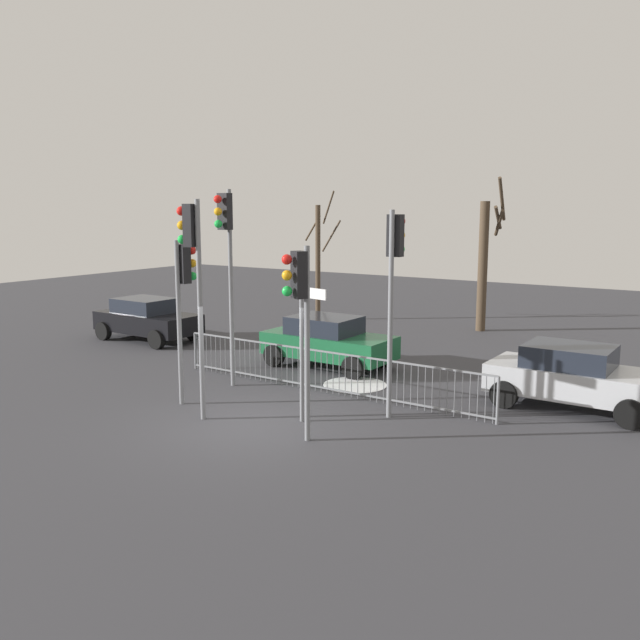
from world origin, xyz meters
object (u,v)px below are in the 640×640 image
(traffic_light_rear_left, at_px, (183,285))
(traffic_light_mid_left, at_px, (226,244))
(bare_tree_left, at_px, (484,261))
(bare_tree_centre, at_px, (319,259))
(traffic_light_rear_right, at_px, (394,267))
(car_black_trailing, at_px, (147,318))
(car_silver_near, at_px, (573,376))
(direction_sign_post, at_px, (304,341))
(traffic_light_mid_right, at_px, (193,260))
(traffic_light_foreground_left, at_px, (300,300))
(car_green_mid, at_px, (328,341))

(traffic_light_rear_left, height_order, traffic_light_mid_left, traffic_light_mid_left)
(traffic_light_rear_left, relative_size, bare_tree_left, 0.68)
(traffic_light_mid_left, relative_size, bare_tree_centre, 0.96)
(traffic_light_mid_left, relative_size, traffic_light_rear_right, 1.11)
(bare_tree_left, distance_m, bare_tree_centre, 6.67)
(traffic_light_mid_left, height_order, bare_tree_left, bare_tree_left)
(traffic_light_rear_left, relative_size, traffic_light_mid_left, 0.76)
(car_black_trailing, xyz_separation_m, car_silver_near, (14.34, -0.34, 0.00))
(traffic_light_rear_right, xyz_separation_m, direction_sign_post, (-1.39, -1.44, -1.55))
(car_silver_near, bearing_deg, traffic_light_rear_left, -148.85)
(traffic_light_mid_right, distance_m, car_silver_near, 8.96)
(traffic_light_mid_left, bearing_deg, car_black_trailing, -25.83)
(traffic_light_foreground_left, xyz_separation_m, bare_tree_centre, (-7.78, 12.57, -0.33))
(traffic_light_rear_right, relative_size, bare_tree_centre, 0.87)
(car_green_mid, height_order, bare_tree_centre, bare_tree_centre)
(car_green_mid, bearing_deg, traffic_light_mid_left, -104.73)
(direction_sign_post, distance_m, bare_tree_left, 12.73)
(traffic_light_foreground_left, relative_size, bare_tree_centre, 0.74)
(traffic_light_foreground_left, height_order, car_black_trailing, traffic_light_foreground_left)
(car_green_mid, height_order, bare_tree_left, bare_tree_left)
(traffic_light_mid_left, height_order, bare_tree_centre, bare_tree_centre)
(traffic_light_rear_left, distance_m, car_green_mid, 5.41)
(traffic_light_rear_left, bearing_deg, bare_tree_centre, 120.55)
(car_silver_near, bearing_deg, traffic_light_rear_right, -138.40)
(traffic_light_rear_left, xyz_separation_m, car_green_mid, (0.82, 4.94, -2.06))
(car_black_trailing, xyz_separation_m, bare_tree_left, (9.16, 8.14, 1.85))
(traffic_light_rear_left, xyz_separation_m, traffic_light_mid_right, (1.05, -0.76, 0.66))
(traffic_light_mid_right, height_order, bare_tree_centre, bare_tree_centre)
(car_green_mid, height_order, car_black_trailing, same)
(direction_sign_post, bearing_deg, car_black_trailing, 168.45)
(traffic_light_mid_right, height_order, car_black_trailing, traffic_light_mid_right)
(traffic_light_foreground_left, xyz_separation_m, traffic_light_mid_right, (-2.75, 0.01, 0.65))
(traffic_light_mid_right, xyz_separation_m, car_silver_near, (6.72, 5.27, -2.72))
(traffic_light_mid_right, xyz_separation_m, traffic_light_rear_right, (3.49, 2.50, -0.16))
(traffic_light_foreground_left, bearing_deg, traffic_light_mid_left, -0.63)
(bare_tree_left, xyz_separation_m, bare_tree_centre, (-6.56, -1.19, -0.10))
(car_black_trailing, bearing_deg, traffic_light_foreground_left, -27.06)
(traffic_light_rear_left, bearing_deg, car_black_trailing, 155.48)
(traffic_light_mid_left, xyz_separation_m, direction_sign_post, (3.26, -1.35, -1.90))
(traffic_light_rear_left, xyz_separation_m, traffic_light_rear_right, (4.54, 1.75, 0.50))
(traffic_light_rear_right, distance_m, bare_tree_left, 11.44)
(traffic_light_mid_left, bearing_deg, bare_tree_centre, -68.61)
(direction_sign_post, bearing_deg, traffic_light_mid_left, 171.04)
(traffic_light_foreground_left, distance_m, bare_tree_left, 13.82)
(traffic_light_foreground_left, height_order, bare_tree_left, bare_tree_left)
(car_black_trailing, bearing_deg, direction_sign_post, -23.70)
(traffic_light_mid_left, xyz_separation_m, car_silver_near, (7.88, 2.86, -2.91))
(traffic_light_rear_left, bearing_deg, car_silver_near, 42.11)
(traffic_light_mid_left, bearing_deg, bare_tree_left, -102.80)
(car_green_mid, xyz_separation_m, bare_tree_left, (1.77, 8.06, 1.85))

